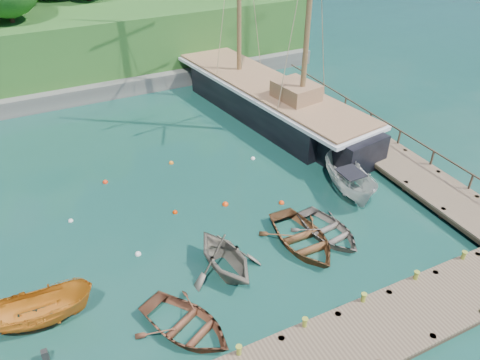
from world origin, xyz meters
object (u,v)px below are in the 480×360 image
(rowboat_3, at_px, (328,235))
(motorboat_orange, at_px, (43,323))
(cabin_boat_white, at_px, (348,192))
(schooner, at_px, (268,102))
(rowboat_2, at_px, (302,244))
(rowboat_1, at_px, (225,271))
(rowboat_0, at_px, (187,331))

(rowboat_3, distance_m, motorboat_orange, 14.34)
(cabin_boat_white, bearing_deg, motorboat_orange, -161.34)
(motorboat_orange, height_order, schooner, schooner)
(rowboat_2, distance_m, motorboat_orange, 12.71)
(rowboat_1, relative_size, rowboat_2, 0.86)
(rowboat_2, relative_size, cabin_boat_white, 0.93)
(schooner, bearing_deg, cabin_boat_white, -102.53)
(rowboat_3, bearing_deg, rowboat_2, 171.31)
(rowboat_2, xyz_separation_m, rowboat_3, (1.62, -0.03, 0.00))
(rowboat_0, height_order, rowboat_2, rowboat_2)
(cabin_boat_white, bearing_deg, schooner, 98.25)
(rowboat_0, xyz_separation_m, rowboat_1, (2.93, 2.49, 0.00))
(rowboat_3, xyz_separation_m, motorboat_orange, (-14.32, 0.64, 0.00))
(rowboat_1, bearing_deg, rowboat_0, -146.35)
(rowboat_1, bearing_deg, rowboat_3, -7.15)
(rowboat_2, xyz_separation_m, schooner, (5.71, 14.05, 1.09))
(rowboat_3, height_order, motorboat_orange, motorboat_orange)
(rowboat_0, distance_m, schooner, 21.07)
(rowboat_1, height_order, schooner, schooner)
(rowboat_1, distance_m, rowboat_3, 6.01)
(cabin_boat_white, bearing_deg, rowboat_1, -152.04)
(rowboat_2, bearing_deg, rowboat_1, -179.84)
(rowboat_0, distance_m, rowboat_2, 7.72)
(cabin_boat_white, distance_m, schooner, 11.41)
(rowboat_1, xyz_separation_m, cabin_boat_white, (9.38, 2.71, 0.00))
(cabin_boat_white, bearing_deg, rowboat_0, -145.24)
(motorboat_orange, bearing_deg, schooner, -47.56)
(motorboat_orange, height_order, cabin_boat_white, cabin_boat_white)
(rowboat_1, bearing_deg, motorboat_orange, 169.14)
(rowboat_3, relative_size, cabin_boat_white, 0.79)
(rowboat_0, distance_m, cabin_boat_white, 13.36)
(rowboat_0, xyz_separation_m, rowboat_3, (8.93, 2.45, 0.00))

